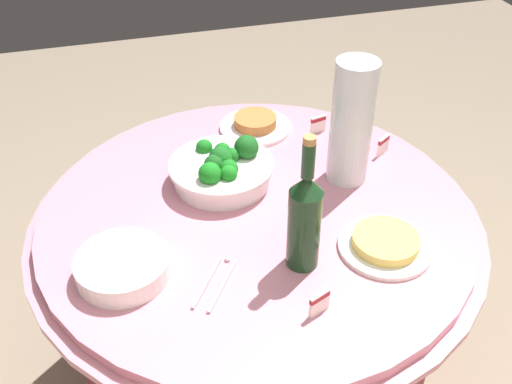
# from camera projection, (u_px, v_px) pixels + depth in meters

# --- Properties ---
(ground_plane) EXTENTS (6.00, 6.00, 0.00)m
(ground_plane) POSITION_uv_depth(u_px,v_px,m) (256.00, 381.00, 1.94)
(ground_plane) COLOR gray
(buffet_table) EXTENTS (1.16, 1.16, 0.74)m
(buffet_table) POSITION_uv_depth(u_px,v_px,m) (256.00, 304.00, 1.72)
(buffet_table) COLOR maroon
(buffet_table) RESTS_ON ground_plane
(broccoli_bowl) EXTENTS (0.28, 0.28, 0.12)m
(broccoli_bowl) POSITION_uv_depth(u_px,v_px,m) (222.00, 169.00, 1.56)
(broccoli_bowl) COLOR white
(broccoli_bowl) RESTS_ON buffet_table
(plate_stack) EXTENTS (0.21, 0.21, 0.05)m
(plate_stack) POSITION_uv_depth(u_px,v_px,m) (123.00, 266.00, 1.29)
(plate_stack) COLOR white
(plate_stack) RESTS_ON buffet_table
(wine_bottle) EXTENTS (0.07, 0.07, 0.34)m
(wine_bottle) POSITION_uv_depth(u_px,v_px,m) (305.00, 219.00, 1.26)
(wine_bottle) COLOR #18381C
(wine_bottle) RESTS_ON buffet_table
(decorative_fruit_vase) EXTENTS (0.11, 0.11, 0.34)m
(decorative_fruit_vase) POSITION_uv_depth(u_px,v_px,m) (351.00, 126.00, 1.51)
(decorative_fruit_vase) COLOR silver
(decorative_fruit_vase) RESTS_ON buffet_table
(serving_tongs) EXTENTS (0.13, 0.16, 0.01)m
(serving_tongs) POSITION_uv_depth(u_px,v_px,m) (216.00, 281.00, 1.28)
(serving_tongs) COLOR silver
(serving_tongs) RESTS_ON buffet_table
(food_plate_peanuts) EXTENTS (0.22, 0.22, 0.04)m
(food_plate_peanuts) POSITION_uv_depth(u_px,v_px,m) (255.00, 124.00, 1.80)
(food_plate_peanuts) COLOR white
(food_plate_peanuts) RESTS_ON buffet_table
(food_plate_noodles) EXTENTS (0.22, 0.22, 0.04)m
(food_plate_noodles) POSITION_uv_depth(u_px,v_px,m) (385.00, 244.00, 1.36)
(food_plate_noodles) COLOR white
(food_plate_noodles) RESTS_ON buffet_table
(label_placard_front) EXTENTS (0.05, 0.03, 0.05)m
(label_placard_front) POSITION_uv_depth(u_px,v_px,m) (383.00, 144.00, 1.68)
(label_placard_front) COLOR white
(label_placard_front) RESTS_ON buffet_table
(label_placard_mid) EXTENTS (0.05, 0.02, 0.05)m
(label_placard_mid) POSITION_uv_depth(u_px,v_px,m) (318.00, 124.00, 1.77)
(label_placard_mid) COLOR white
(label_placard_mid) RESTS_ON buffet_table
(label_placard_rear) EXTENTS (0.05, 0.03, 0.05)m
(label_placard_rear) POSITION_uv_depth(u_px,v_px,m) (319.00, 302.00, 1.20)
(label_placard_rear) COLOR white
(label_placard_rear) RESTS_ON buffet_table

